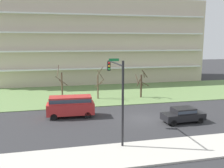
{
  "coord_description": "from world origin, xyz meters",
  "views": [
    {
      "loc": [
        -9.11,
        -24.37,
        8.34
      ],
      "look_at": [
        -2.23,
        6.0,
        2.95
      ],
      "focal_mm": 39.29,
      "sensor_mm": 36.0,
      "label": 1
    }
  ],
  "objects_px": {
    "tree_left": "(98,85)",
    "van_red_near_left": "(71,105)",
    "traffic_signal_mast": "(117,85)",
    "tree_far_left": "(62,86)",
    "tree_center": "(141,84)",
    "sedan_black_center_left": "(183,114)"
  },
  "relations": [
    {
      "from": "tree_far_left",
      "to": "tree_left",
      "type": "height_order",
      "value": "tree_far_left"
    },
    {
      "from": "tree_far_left",
      "to": "van_red_near_left",
      "type": "xyz_separation_m",
      "value": [
        0.77,
        -7.18,
        -0.95
      ]
    },
    {
      "from": "van_red_near_left",
      "to": "tree_left",
      "type": "bearing_deg",
      "value": -117.62
    },
    {
      "from": "tree_left",
      "to": "van_red_near_left",
      "type": "relative_size",
      "value": 0.91
    },
    {
      "from": "van_red_near_left",
      "to": "sedan_black_center_left",
      "type": "height_order",
      "value": "van_red_near_left"
    },
    {
      "from": "tree_far_left",
      "to": "sedan_black_center_left",
      "type": "bearing_deg",
      "value": -43.98
    },
    {
      "from": "tree_left",
      "to": "sedan_black_center_left",
      "type": "xyz_separation_m",
      "value": [
        6.83,
        -12.39,
        -1.29
      ]
    },
    {
      "from": "tree_far_left",
      "to": "tree_left",
      "type": "distance_m",
      "value": 5.33
    },
    {
      "from": "van_red_near_left",
      "to": "sedan_black_center_left",
      "type": "xyz_separation_m",
      "value": [
        11.34,
        -4.5,
        -0.52
      ]
    },
    {
      "from": "tree_left",
      "to": "tree_center",
      "type": "bearing_deg",
      "value": -5.62
    },
    {
      "from": "van_red_near_left",
      "to": "traffic_signal_mast",
      "type": "xyz_separation_m",
      "value": [
        3.54,
        -7.32,
        3.33
      ]
    },
    {
      "from": "tree_center",
      "to": "van_red_near_left",
      "type": "distance_m",
      "value": 13.11
    },
    {
      "from": "tree_left",
      "to": "van_red_near_left",
      "type": "height_order",
      "value": "tree_left"
    },
    {
      "from": "tree_center",
      "to": "traffic_signal_mast",
      "type": "relative_size",
      "value": 0.63
    },
    {
      "from": "tree_far_left",
      "to": "van_red_near_left",
      "type": "bearing_deg",
      "value": -83.9
    },
    {
      "from": "sedan_black_center_left",
      "to": "tree_far_left",
      "type": "bearing_deg",
      "value": 133.11
    },
    {
      "from": "tree_center",
      "to": "sedan_black_center_left",
      "type": "distance_m",
      "value": 11.84
    },
    {
      "from": "tree_left",
      "to": "tree_far_left",
      "type": "bearing_deg",
      "value": -172.34
    },
    {
      "from": "tree_far_left",
      "to": "tree_center",
      "type": "distance_m",
      "value": 11.65
    },
    {
      "from": "van_red_near_left",
      "to": "traffic_signal_mast",
      "type": "bearing_deg",
      "value": 117.9
    },
    {
      "from": "sedan_black_center_left",
      "to": "traffic_signal_mast",
      "type": "xyz_separation_m",
      "value": [
        -7.8,
        -2.82,
        3.86
      ]
    },
    {
      "from": "tree_far_left",
      "to": "tree_center",
      "type": "xyz_separation_m",
      "value": [
        11.65,
        0.08,
        -0.23
      ]
    }
  ]
}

